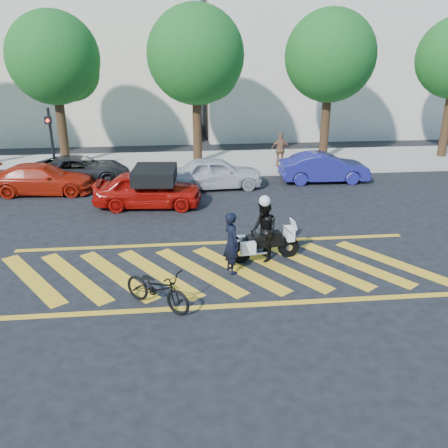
{
  "coord_description": "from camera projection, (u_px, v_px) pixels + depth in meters",
  "views": [
    {
      "loc": [
        -1.11,
        -11.59,
        5.85
      ],
      "look_at": [
        0.17,
        0.78,
        1.05
      ],
      "focal_mm": 38.0,
      "sensor_mm": 36.0,
      "label": 1
    }
  ],
  "objects": [
    {
      "name": "building_right",
      "position": [
        325.0,
        47.0,
        31.34
      ],
      "size": [
        16.0,
        8.0,
        11.0
      ],
      "primitive_type": "cube",
      "color": "beige",
      "rests_on": "ground"
    },
    {
      "name": "red_convertible",
      "position": [
        148.0,
        189.0,
        17.74
      ],
      "size": [
        4.12,
        1.93,
        1.36
      ],
      "primitive_type": "imported",
      "rotation": [
        0.0,
        0.0,
        1.49
      ],
      "color": "#A40D07",
      "rests_on": "ground"
    },
    {
      "name": "building_left",
      "position": [
        62.0,
        56.0,
        29.89
      ],
      "size": [
        16.0,
        8.0,
        10.0
      ],
      "primitive_type": "cube",
      "color": "beige",
      "rests_on": "ground"
    },
    {
      "name": "pedestrian_right",
      "position": [
        281.0,
        150.0,
        22.83
      ],
      "size": [
        1.03,
        0.57,
        1.65
      ],
      "primitive_type": "imported",
      "rotation": [
        0.0,
        0.0,
        2.96
      ],
      "color": "#8E5B40",
      "rests_on": "sidewalk"
    },
    {
      "name": "parked_left",
      "position": [
        42.0,
        179.0,
        19.36
      ],
      "size": [
        4.22,
        1.87,
        1.21
      ],
      "primitive_type": "imported",
      "rotation": [
        0.0,
        0.0,
        1.53
      ],
      "color": "#A71B0A",
      "rests_on": "ground"
    },
    {
      "name": "parked_mid_right",
      "position": [
        216.0,
        173.0,
        20.02
      ],
      "size": [
        3.99,
        1.81,
        1.33
      ],
      "primitive_type": "imported",
      "rotation": [
        0.0,
        0.0,
        1.63
      ],
      "color": "#B7B7BC",
      "rests_on": "ground"
    },
    {
      "name": "bicycle",
      "position": [
        157.0,
        288.0,
        11.01
      ],
      "size": [
        1.87,
        1.69,
        0.98
      ],
      "primitive_type": "imported",
      "rotation": [
        0.0,
        0.0,
        0.89
      ],
      "color": "black",
      "rests_on": "ground"
    },
    {
      "name": "officer_moto",
      "position": [
        264.0,
        231.0,
        13.29
      ],
      "size": [
        0.79,
        0.95,
        1.77
      ],
      "primitive_type": "imported",
      "rotation": [
        0.0,
        0.0,
        -1.42
      ],
      "color": "black",
      "rests_on": "ground"
    },
    {
      "name": "officer_bike",
      "position": [
        232.0,
        243.0,
        12.59
      ],
      "size": [
        0.59,
        0.72,
        1.71
      ],
      "primitive_type": "imported",
      "rotation": [
        0.0,
        0.0,
        1.9
      ],
      "color": "black",
      "rests_on": "ground"
    },
    {
      "name": "signal_pole",
      "position": [
        51.0,
        138.0,
        20.69
      ],
      "size": [
        0.28,
        0.43,
        3.2
      ],
      "color": "black",
      "rests_on": "ground"
    },
    {
      "name": "parked_right",
      "position": [
        324.0,
        168.0,
        20.93
      ],
      "size": [
        3.93,
        1.46,
        1.28
      ],
      "primitive_type": "imported",
      "rotation": [
        0.0,
        0.0,
        1.55
      ],
      "color": "navy",
      "rests_on": "ground"
    },
    {
      "name": "crosswalk",
      "position": [
        219.0,
        270.0,
        12.96
      ],
      "size": [
        12.33,
        4.0,
        0.01
      ],
      "color": "gold",
      "rests_on": "ground"
    },
    {
      "name": "tree_right",
      "position": [
        332.0,
        59.0,
        22.99
      ],
      "size": [
        4.4,
        4.4,
        7.41
      ],
      "color": "black",
      "rests_on": "ground"
    },
    {
      "name": "tree_center",
      "position": [
        198.0,
        59.0,
        22.34
      ],
      "size": [
        4.6,
        4.6,
        7.56
      ],
      "color": "black",
      "rests_on": "ground"
    },
    {
      "name": "ground",
      "position": [
        221.0,
        270.0,
        12.97
      ],
      "size": [
        90.0,
        90.0,
        0.0
      ],
      "primitive_type": "plane",
      "color": "black",
      "rests_on": "ground"
    },
    {
      "name": "parked_mid_left",
      "position": [
        79.0,
        170.0,
        20.78
      ],
      "size": [
        4.44,
        2.3,
        1.2
      ],
      "primitive_type": "imported",
      "rotation": [
        0.0,
        0.0,
        1.65
      ],
      "color": "black",
      "rests_on": "ground"
    },
    {
      "name": "police_motorcycle",
      "position": [
        264.0,
        244.0,
        13.43
      ],
      "size": [
        2.06,
        0.76,
        0.91
      ],
      "rotation": [
        0.0,
        0.0,
        0.15
      ],
      "color": "black",
      "rests_on": "ground"
    },
    {
      "name": "tree_left",
      "position": [
        57.0,
        62.0,
        21.76
      ],
      "size": [
        4.2,
        4.2,
        7.26
      ],
      "color": "black",
      "rests_on": "ground"
    },
    {
      "name": "sidewalk",
      "position": [
        198.0,
        163.0,
        24.08
      ],
      "size": [
        60.0,
        5.0,
        0.15
      ],
      "primitive_type": "cube",
      "color": "#9E998E",
      "rests_on": "ground"
    }
  ]
}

